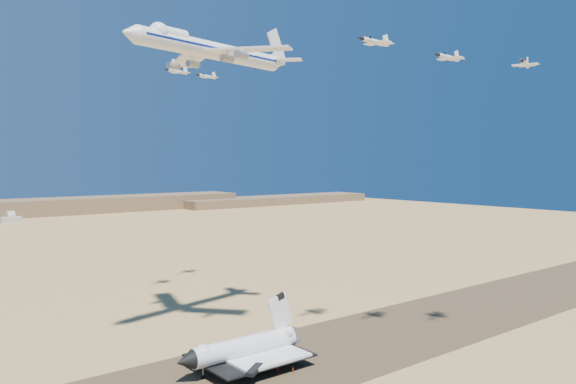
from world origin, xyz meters
TOP-DOWN VIEW (x-y plane):
  - ground at (0.00, 0.00)m, footprint 1200.00×1200.00m
  - runway at (0.00, 0.00)m, footprint 600.00×50.00m
  - ridgeline at (65.32, 527.31)m, footprint 960.00×90.00m
  - shuttle at (-0.97, 4.41)m, footprint 41.12×25.01m
  - carrier_747 at (5.54, 33.73)m, footprint 73.30×55.37m
  - crew_a at (8.20, -7.07)m, footprint 0.42×0.64m
  - crew_b at (4.81, -4.38)m, footprint 0.87×0.95m
  - crew_c at (3.35, -2.63)m, footprint 0.97×0.99m
  - chase_jet_a at (41.81, -6.45)m, footprint 16.05×8.73m
  - chase_jet_b at (57.87, -22.32)m, footprint 14.55×7.93m
  - chase_jet_c at (76.48, -37.36)m, footprint 14.22×8.39m
  - chase_jet_d at (19.83, 83.40)m, footprint 13.46×7.86m
  - chase_jet_e at (42.58, 98.08)m, footprint 13.56×7.93m

SIDE VIEW (x-z plane):
  - ground at x=0.00m, z-range 0.00..0.00m
  - runway at x=0.00m, z-range 0.00..0.06m
  - crew_c at x=3.35m, z-range 0.06..1.62m
  - crew_b at x=4.81m, z-range 0.06..1.76m
  - crew_a at x=8.20m, z-range 0.06..1.79m
  - shuttle at x=-0.97m, z-range -4.70..15.63m
  - ridgeline at x=65.32m, z-range -1.37..16.63m
  - chase_jet_c at x=76.48m, z-range 88.74..92.39m
  - chase_jet_b at x=57.87m, z-range 90.69..94.31m
  - carrier_747 at x=5.54m, z-range 87.86..106.08m
  - chase_jet_d at x=19.83m, z-range 95.81..99.24m
  - chase_jet_a at x=41.81m, z-range 95.80..99.79m
  - chase_jet_e at x=42.58m, z-range 97.68..101.14m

